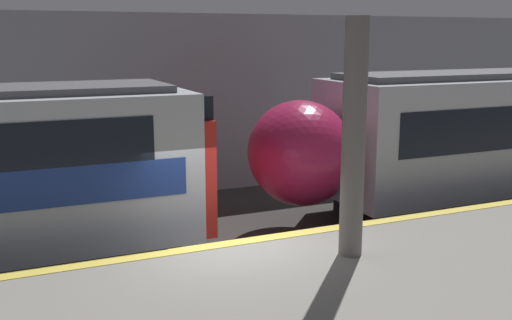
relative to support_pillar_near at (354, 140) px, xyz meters
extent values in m
plane|color=#33302D|center=(-1.57, 1.43, -2.97)|extent=(120.00, 120.00, 0.00)
cube|color=#EAD14C|center=(-1.57, 1.28, -1.93)|extent=(40.00, 0.30, 0.01)
cube|color=#939399|center=(-1.57, 8.70, -0.35)|extent=(50.00, 0.15, 5.25)
cylinder|color=slate|center=(0.00, 0.00, 0.00)|extent=(0.38, 0.38, 3.87)
ellipsoid|color=#B21E4C|center=(1.25, 4.15, -1.05)|extent=(2.42, 2.74, 2.46)
sphere|color=#F2EFCC|center=(0.30, 4.15, -1.49)|extent=(0.20, 0.20, 0.20)
cube|color=red|center=(-1.48, 4.15, -1.14)|extent=(0.25, 2.92, 2.35)
cube|color=black|center=(-1.48, 4.15, 0.03)|extent=(0.25, 2.62, 0.94)
sphere|color=#EA4C42|center=(-1.33, 3.48, -1.55)|extent=(0.18, 0.18, 0.18)
sphere|color=#EA4C42|center=(-1.33, 4.82, -1.55)|extent=(0.18, 0.18, 0.18)
camera|label=1|loc=(-5.26, -8.01, 1.62)|focal=42.00mm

